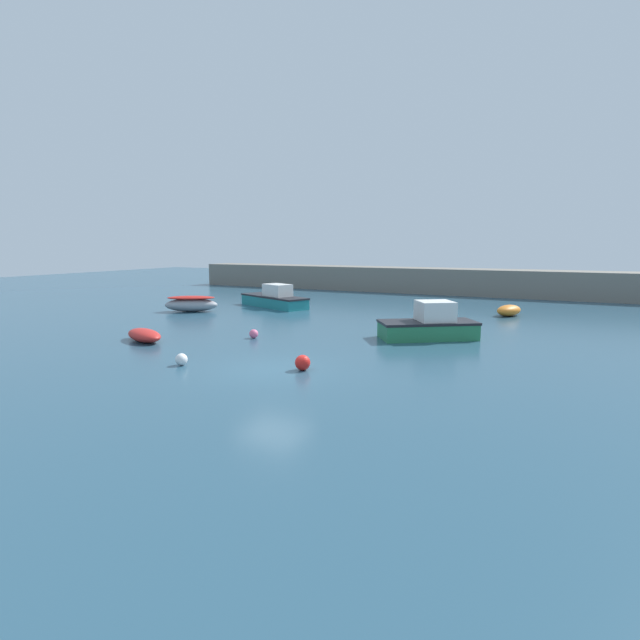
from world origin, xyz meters
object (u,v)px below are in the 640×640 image
object	(u,v)px
rowboat_blue_near	(144,335)
mooring_buoy_pink	(254,334)
mooring_buoy_red	(303,363)
motorboat_with_cabin	(275,299)
mooring_buoy_white	(181,359)
motorboat_grey_hull	(430,325)
dinghy_near_pier	(509,310)
rowboat_with_red_cover	(191,304)

from	to	relation	value
rowboat_blue_near	mooring_buoy_pink	bearing A→B (deg)	57.20
mooring_buoy_red	mooring_buoy_pink	size ratio (longest dim) A/B	1.29
motorboat_with_cabin	mooring_buoy_white	size ratio (longest dim) A/B	13.83
mooring_buoy_white	mooring_buoy_red	world-z (taller)	mooring_buoy_red
motorboat_grey_hull	mooring_buoy_pink	xyz separation A→B (m)	(-7.60, -3.74, -0.44)
motorboat_grey_hull	mooring_buoy_pink	world-z (taller)	motorboat_grey_hull
motorboat_with_cabin	mooring_buoy_pink	xyz separation A→B (m)	(5.49, -10.77, -0.37)
motorboat_with_cabin	dinghy_near_pier	distance (m)	15.88
rowboat_blue_near	mooring_buoy_red	size ratio (longest dim) A/B	5.08
rowboat_blue_near	motorboat_with_cabin	bearing A→B (deg)	117.40
mooring_buoy_red	mooring_buoy_white	bearing A→B (deg)	-162.38
motorboat_grey_hull	mooring_buoy_pink	distance (m)	8.48
rowboat_with_red_cover	mooring_buoy_red	xyz separation A→B (m)	(14.28, -10.49, -0.25)
motorboat_grey_hull	mooring_buoy_red	xyz separation A→B (m)	(-2.52, -8.09, -0.38)
mooring_buoy_white	motorboat_with_cabin	bearing A→B (deg)	110.40
rowboat_blue_near	dinghy_near_pier	bearing A→B (deg)	70.95
mooring_buoy_pink	rowboat_with_red_cover	bearing A→B (deg)	146.32
dinghy_near_pier	rowboat_blue_near	world-z (taller)	dinghy_near_pier
motorboat_grey_hull	mooring_buoy_pink	size ratio (longest dim) A/B	11.25
dinghy_near_pier	mooring_buoy_red	world-z (taller)	dinghy_near_pier
mooring_buoy_white	dinghy_near_pier	bearing A→B (deg)	63.89
rowboat_with_red_cover	mooring_buoy_white	xyz separation A→B (m)	(9.87, -11.89, -0.30)
rowboat_with_red_cover	dinghy_near_pier	world-z (taller)	rowboat_with_red_cover
mooring_buoy_red	rowboat_blue_near	bearing A→B (deg)	171.26
motorboat_grey_hull	dinghy_near_pier	size ratio (longest dim) A/B	2.04
mooring_buoy_red	motorboat_grey_hull	bearing A→B (deg)	72.69
dinghy_near_pier	mooring_buoy_pink	xyz separation A→B (m)	(-10.14, -13.58, -0.13)
rowboat_blue_near	mooring_buoy_pink	xyz separation A→B (m)	(4.13, 2.94, -0.08)
rowboat_blue_near	mooring_buoy_white	size ratio (longest dim) A/B	6.26
motorboat_grey_hull	mooring_buoy_white	xyz separation A→B (m)	(-6.94, -9.50, -0.43)
motorboat_with_cabin	mooring_buoy_pink	bearing A→B (deg)	140.16
motorboat_with_cabin	mooring_buoy_white	bearing A→B (deg)	133.57
motorboat_with_cabin	rowboat_blue_near	size ratio (longest dim) A/B	2.21
dinghy_near_pier	mooring_buoy_white	size ratio (longest dim) A/B	5.26
dinghy_near_pier	mooring_buoy_white	xyz separation A→B (m)	(-9.48, -19.34, -0.12)
rowboat_with_red_cover	mooring_buoy_pink	xyz separation A→B (m)	(9.21, -6.13, -0.31)
motorboat_grey_hull	rowboat_with_red_cover	xyz separation A→B (m)	(-16.80, 2.40, -0.13)
rowboat_with_red_cover	mooring_buoy_red	bearing A→B (deg)	-64.93
dinghy_near_pier	mooring_buoy_white	bearing A→B (deg)	175.57
rowboat_with_red_cover	mooring_buoy_red	size ratio (longest dim) A/B	6.68
dinghy_near_pier	rowboat_blue_near	size ratio (longest dim) A/B	0.84
mooring_buoy_white	rowboat_blue_near	bearing A→B (deg)	149.57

